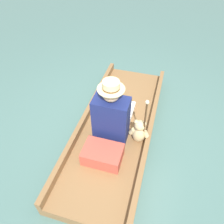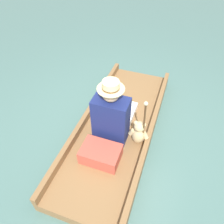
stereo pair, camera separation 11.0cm
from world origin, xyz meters
name	(u,v)px [view 1 (the left image)]	position (x,y,z in m)	size (l,w,h in m)	color
ground_plane	(117,132)	(0.00, 0.00, 0.00)	(16.00, 16.00, 0.00)	#476B66
punt_boat	(117,128)	(0.00, 0.00, 0.09)	(0.97, 2.66, 0.27)	brown
seat_cushion	(103,154)	(-0.02, -0.58, 0.25)	(0.46, 0.32, 0.18)	#B24738
seated_person	(113,115)	(-0.02, -0.13, 0.47)	(0.42, 0.79, 0.88)	white
teddy_bear	(139,132)	(0.33, -0.19, 0.33)	(0.26, 0.15, 0.37)	tan
wine_glass	(96,105)	(-0.36, 0.19, 0.26)	(0.09, 0.09, 0.14)	silver
walking_cane	(145,119)	(0.38, -0.25, 0.63)	(0.04, 0.21, 0.81)	brown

